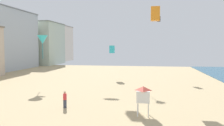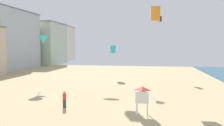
% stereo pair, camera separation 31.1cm
% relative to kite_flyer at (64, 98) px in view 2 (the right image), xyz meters
% --- Properties ---
extents(boardwalk_hotel_mid, '(11.89, 18.29, 15.39)m').
position_rel_kite_flyer_xyz_m(boardwalk_hotel_mid, '(-30.11, 33.33, 6.78)').
color(boardwalk_hotel_mid, '#ADB7C1').
rests_on(boardwalk_hotel_mid, ground).
extents(boardwalk_hotel_far, '(16.83, 13.81, 13.90)m').
position_rel_kite_flyer_xyz_m(boardwalk_hotel_far, '(-30.11, 50.95, 6.04)').
color(boardwalk_hotel_far, '#B7C6B2').
rests_on(boardwalk_hotel_far, ground).
extents(boardwalk_hotel_distant, '(10.80, 15.55, 14.45)m').
position_rel_kite_flyer_xyz_m(boardwalk_hotel_distant, '(-30.11, 67.84, 6.31)').
color(boardwalk_hotel_distant, silver).
rests_on(boardwalk_hotel_distant, ground).
extents(kite_flyer, '(0.34, 0.34, 1.64)m').
position_rel_kite_flyer_xyz_m(kite_flyer, '(0.00, 0.00, 0.00)').
color(kite_flyer, '#383D4C').
rests_on(kite_flyer, ground).
extents(lifeguard_stand, '(1.10, 1.10, 2.55)m').
position_rel_kite_flyer_xyz_m(lifeguard_stand, '(7.55, -1.29, 0.92)').
color(lifeguard_stand, white).
rests_on(lifeguard_stand, ground).
extents(kite_cyan_delta, '(1.57, 1.57, 3.56)m').
position_rel_kite_flyer_xyz_m(kite_cyan_delta, '(-7.93, 11.71, 6.08)').
color(kite_cyan_delta, '#2DB7CC').
extents(kite_orange_box, '(1.09, 1.09, 1.72)m').
position_rel_kite_flyer_xyz_m(kite_orange_box, '(8.74, 8.24, 9.07)').
color(kite_orange_box, orange).
extents(kite_black_box_2, '(0.65, 0.65, 1.02)m').
position_rel_kite_flyer_xyz_m(kite_black_box_2, '(9.96, 26.57, 10.60)').
color(kite_black_box_2, black).
extents(kite_cyan_box, '(0.91, 0.91, 1.43)m').
position_rel_kite_flyer_xyz_m(kite_cyan_box, '(1.12, 21.94, 4.51)').
color(kite_cyan_box, '#2DB7CC').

